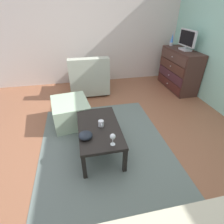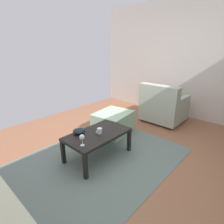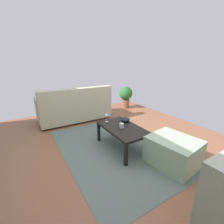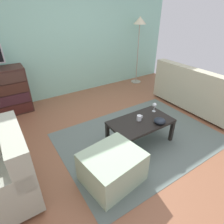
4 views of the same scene
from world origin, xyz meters
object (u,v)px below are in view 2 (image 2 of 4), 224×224
(wine_glass, at_px, (82,137))
(bowl_decorative, at_px, (79,131))
(armchair, at_px, (163,107))
(mug, at_px, (100,131))
(ottoman, at_px, (113,123))
(coffee_table, at_px, (98,136))

(wine_glass, xyz_separation_m, bowl_decorative, (-0.18, -0.31, -0.08))
(bowl_decorative, bearing_deg, armchair, 173.76)
(mug, bearing_deg, ottoman, -151.24)
(wine_glass, distance_m, armchair, 2.37)
(bowl_decorative, bearing_deg, mug, 132.17)
(wine_glass, height_order, mug, wine_glass)
(mug, distance_m, armchair, 1.97)
(mug, xyz_separation_m, armchair, (-1.97, 0.01, -0.10))
(coffee_table, xyz_separation_m, armchair, (-1.98, 0.04, -0.01))
(coffee_table, xyz_separation_m, bowl_decorative, (0.20, -0.20, 0.09))
(coffee_table, relative_size, wine_glass, 6.26)
(coffee_table, bearing_deg, armchair, 178.81)
(ottoman, bearing_deg, coffee_table, 26.60)
(mug, bearing_deg, coffee_table, -70.99)
(coffee_table, relative_size, bowl_decorative, 5.55)
(mug, bearing_deg, armchair, 179.73)
(bowl_decorative, relative_size, armchair, 0.20)
(wine_glass, relative_size, mug, 1.38)
(coffee_table, bearing_deg, bowl_decorative, -45.08)
(mug, xyz_separation_m, ottoman, (-0.78, -0.43, -0.24))
(armchair, xyz_separation_m, ottoman, (1.19, -0.44, -0.14))
(wine_glass, relative_size, ottoman, 0.22)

